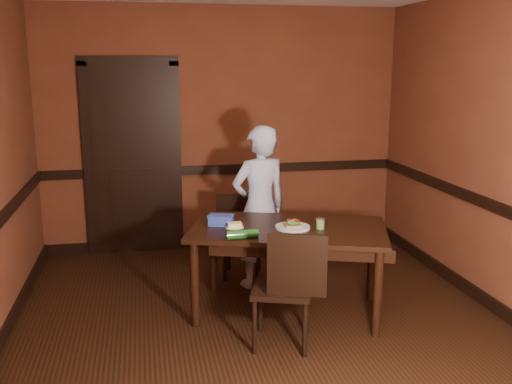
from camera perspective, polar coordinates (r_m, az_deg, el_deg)
name	(u,v)px	position (r m, az deg, el deg)	size (l,w,h in m)	color
floor	(265,330)	(4.67, 0.87, -13.63)	(4.00, 4.50, 0.01)	black
wall_back	(223,130)	(6.44, -3.36, 6.25)	(4.00, 0.02, 2.70)	brown
wall_front	(396,264)	(2.16, 13.81, -7.04)	(4.00, 0.02, 2.70)	brown
wall_right	(506,155)	(5.06, 23.70, 3.45)	(0.02, 4.50, 2.70)	brown
dado_back	(223,169)	(6.49, -3.29, 2.28)	(4.00, 0.03, 0.10)	black
dado_right	(499,208)	(5.13, 23.12, -1.52)	(0.03, 4.50, 0.10)	black
baseboard_back	(224,240)	(6.69, -3.20, -4.81)	(4.00, 0.03, 0.12)	black
baseboard_right	(490,303)	(5.39, 22.34, -10.22)	(0.03, 4.50, 0.12)	black
door	(133,156)	(6.38, -12.23, 3.58)	(1.05, 0.07, 2.20)	black
dining_table	(288,270)	(4.85, 3.21, -7.78)	(1.59, 0.90, 0.75)	black
chair_far	(242,237)	(5.64, -1.39, -4.55)	(0.37, 0.37, 0.80)	black
chair_near	(282,287)	(4.29, 2.61, -9.43)	(0.43, 0.43, 0.91)	black
person	(260,207)	(5.32, 0.36, -1.52)	(0.56, 0.37, 1.53)	#ABC1E1
sandwich_plate	(293,226)	(4.70, 3.68, -3.40)	(0.29, 0.29, 0.07)	white
sauce_jar	(320,224)	(4.70, 6.44, -3.17)	(0.07, 0.07, 0.09)	#559242
cheese_saucer	(235,226)	(4.70, -2.16, -3.41)	(0.15, 0.15, 0.05)	white
food_tub	(221,220)	(4.79, -3.53, -2.81)	(0.24, 0.20, 0.09)	#3151BA
wrapped_veg	(242,234)	(4.42, -1.39, -4.25)	(0.07, 0.07, 0.25)	#195519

